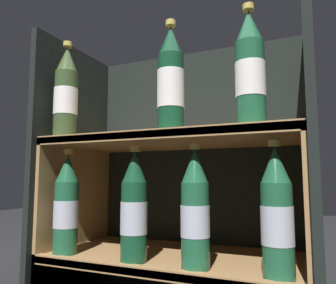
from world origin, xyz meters
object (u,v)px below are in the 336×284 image
Objects in this scene: bottle_lower_front_1 at (134,209)px; bottle_lower_front_0 at (66,206)px; bottle_upper_front_2 at (250,71)px; bottle_upper_front_1 at (171,82)px; bottle_upper_front_0 at (66,95)px; bottle_lower_front_2 at (195,211)px; bottle_lower_front_3 at (277,215)px.

bottle_lower_front_0 is at bearing -180.00° from bottle_lower_front_1.
bottle_upper_front_1 is at bearing -180.00° from bottle_upper_front_2.
bottle_lower_front_0 is at bearing -180.00° from bottle_upper_front_2.
bottle_upper_front_0 is 1.00× the size of bottle_lower_front_1.
bottle_lower_front_2 is 1.00× the size of bottle_lower_front_3.
bottle_lower_front_1 and bottle_lower_front_3 have the same top height.
bottle_upper_front_0 is 0.34m from bottle_upper_front_1.
bottle_lower_front_0 is at bearing 180.00° from bottle_lower_front_3.
bottle_lower_front_2 is at bearing -180.00° from bottle_lower_front_3.
bottle_lower_front_1 is 0.17m from bottle_lower_front_2.
bottle_upper_front_2 is 1.00× the size of bottle_lower_front_0.
bottle_upper_front_1 is 0.46m from bottle_lower_front_0.
bottle_upper_front_2 is 1.00× the size of bottle_lower_front_1.
bottle_lower_front_2 is (0.17, -0.00, 0.00)m from bottle_lower_front_1.
bottle_upper_front_0 is at bearing 180.00° from bottle_lower_front_0.
bottle_upper_front_0 is at bearing 180.00° from bottle_upper_front_1.
bottle_lower_front_1 is (-0.10, 0.00, -0.33)m from bottle_upper_front_1.
bottle_lower_front_2 is (0.39, -0.00, 0.00)m from bottle_lower_front_0.
bottle_upper_front_1 reaches higher than bottle_lower_front_0.
bottle_upper_front_2 reaches higher than bottle_lower_front_1.
bottle_upper_front_2 is (0.54, 0.00, -0.00)m from bottle_upper_front_0.
bottle_upper_front_0 is 1.00× the size of bottle_upper_front_2.
bottle_lower_front_0 and bottle_lower_front_2 have the same top height.
bottle_upper_front_0 is 1.00× the size of bottle_lower_front_0.
bottle_upper_front_2 is 0.35m from bottle_lower_front_2.
bottle_upper_front_1 is 0.41m from bottle_lower_front_3.
bottle_upper_front_0 is 0.67m from bottle_lower_front_3.
bottle_upper_front_2 is at bearing 0.00° from bottle_upper_front_0.
bottle_upper_front_1 is 0.20m from bottle_upper_front_2.
bottle_upper_front_1 is 1.00× the size of bottle_lower_front_3.
bottle_upper_front_1 is at bearing -0.00° from bottle_lower_front_1.
bottle_upper_front_0 reaches higher than bottle_lower_front_1.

